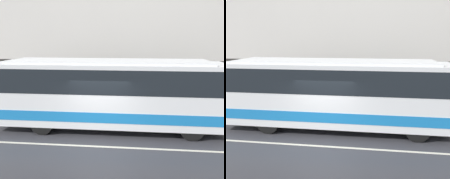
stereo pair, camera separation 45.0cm
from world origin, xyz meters
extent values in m
plane|color=#333338|center=(0.00, 0.00, 0.00)|extent=(60.00, 60.00, 0.00)
cube|color=gray|center=(0.00, 5.53, 0.09)|extent=(60.00, 3.06, 0.17)
cube|color=#2D2B28|center=(0.00, 7.04, 1.40)|extent=(60.00, 0.06, 2.80)
cube|color=beige|center=(0.00, 0.00, 0.00)|extent=(54.00, 0.14, 0.01)
cube|color=white|center=(0.24, 2.17, 1.74)|extent=(10.52, 2.59, 2.77)
cube|color=#1972BF|center=(0.24, 2.17, 0.90)|extent=(10.46, 2.61, 0.45)
cube|color=black|center=(0.24, 2.17, 2.41)|extent=(10.20, 2.61, 1.05)
cube|color=white|center=(0.24, 2.17, 3.18)|extent=(8.94, 2.20, 0.12)
cylinder|color=black|center=(3.89, 1.04, 0.51)|extent=(1.02, 0.28, 1.02)
cylinder|color=black|center=(3.89, 3.31, 0.51)|extent=(1.02, 0.28, 1.02)
cylinder|color=black|center=(-2.62, 1.04, 0.51)|extent=(1.02, 0.28, 1.02)
cylinder|color=black|center=(-2.62, 3.31, 0.51)|extent=(1.02, 0.28, 1.02)
cylinder|color=maroon|center=(-0.67, 5.96, 0.87)|extent=(0.36, 0.36, 1.39)
sphere|color=tan|center=(-0.67, 5.96, 1.69)|extent=(0.25, 0.25, 0.25)
camera|label=1|loc=(1.58, -9.12, 4.27)|focal=40.00mm
camera|label=2|loc=(2.02, -9.07, 4.27)|focal=40.00mm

